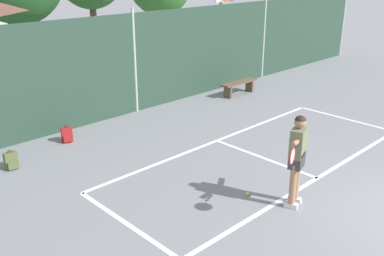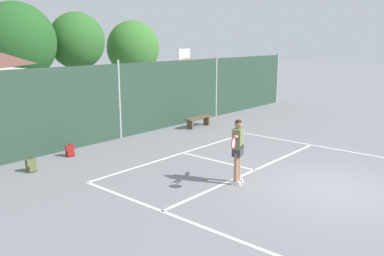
# 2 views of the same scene
# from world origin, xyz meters

# --- Properties ---
(chainlink_fence) EXTENTS (26.09, 0.09, 3.21)m
(chainlink_fence) POSITION_xyz_m (-0.00, 9.00, 1.53)
(chainlink_fence) COLOR #284233
(chainlink_fence) RESTS_ON ground
(basketball_hoop) EXTENTS (0.90, 0.67, 3.55)m
(basketball_hoop) POSITION_xyz_m (5.65, 10.55, 2.31)
(basketball_hoop) COLOR #9E9EA3
(basketball_hoop) RESTS_ON ground
(tennis_player) EXTENTS (1.35, 0.58, 1.85)m
(tennis_player) POSITION_xyz_m (-1.36, 2.21, 1.11)
(tennis_player) COLOR silver
(tennis_player) RESTS_ON ground
(tennis_ball) EXTENTS (0.07, 0.07, 0.07)m
(tennis_ball) POSITION_xyz_m (-1.70, 3.07, 0.03)
(tennis_ball) COLOR #CCE033
(tennis_ball) RESTS_ON ground
(backpack_olive) EXTENTS (0.29, 0.26, 0.46)m
(backpack_olive) POSITION_xyz_m (-4.65, 7.64, 0.19)
(backpack_olive) COLOR #566038
(backpack_olive) RESTS_ON ground
(backpack_red) EXTENTS (0.32, 0.31, 0.46)m
(backpack_red) POSITION_xyz_m (-2.91, 8.22, 0.19)
(backpack_red) COLOR maroon
(backpack_red) RESTS_ON ground
(courtside_bench) EXTENTS (1.60, 0.36, 0.48)m
(courtside_bench) POSITION_xyz_m (3.78, 7.94, 0.36)
(courtside_bench) COLOR brown
(courtside_bench) RESTS_ON ground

